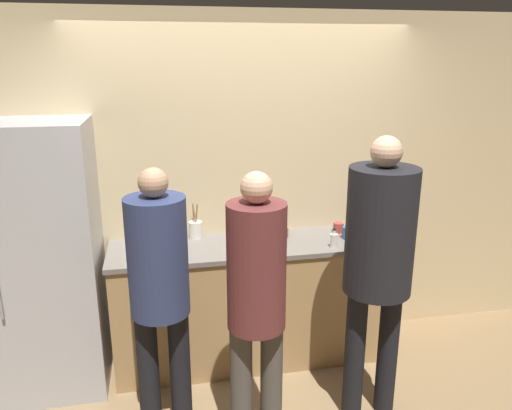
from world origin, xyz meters
The scene contains 14 objects.
ground_plane centered at (0.00, 0.00, 0.00)m, with size 14.00×14.00×0.00m, color #8C704C.
wall_back centered at (0.00, 0.63, 1.30)m, with size 5.20×0.06×2.60m.
counter centered at (0.00, 0.34, 0.48)m, with size 2.06×0.61×0.95m.
refrigerator centered at (-1.43, 0.30, 0.94)m, with size 0.71×0.66×1.89m.
person_left centered at (-0.67, -0.33, 1.01)m, with size 0.35×0.35×1.69m.
person_center centered at (-0.15, -0.61, 1.00)m, with size 0.33×0.33×1.71m.
person_right centered at (0.64, -0.45, 1.14)m, with size 0.41×0.41×1.84m.
fruit_bowl centered at (0.16, 0.45, 0.99)m, with size 0.30×0.30×0.12m.
utensil_crock centered at (-0.39, 0.53, 1.02)m, with size 0.10×0.10×0.27m.
bottle_dark centered at (0.88, 0.42, 1.01)m, with size 0.07×0.07×0.14m.
bottle_clear centered at (0.57, 0.13, 1.01)m, with size 0.05×0.05×0.14m.
bottle_green centered at (-0.61, 0.45, 1.03)m, with size 0.07×0.07×0.22m.
cup_blue centered at (0.74, 0.29, 1.00)m, with size 0.08×0.08×0.09m.
cup_red centered at (0.71, 0.43, 0.99)m, with size 0.08×0.08×0.08m.
Camera 1 is at (-0.64, -3.05, 2.27)m, focal length 35.00 mm.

